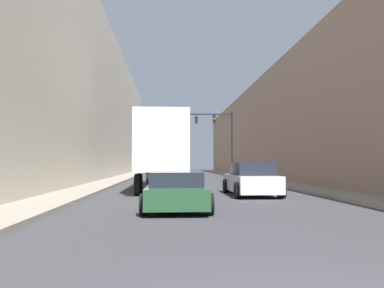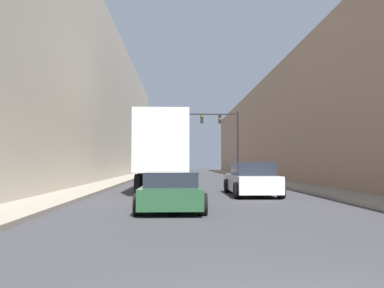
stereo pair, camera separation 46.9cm
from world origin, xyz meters
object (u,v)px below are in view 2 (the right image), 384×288
object	(u,v)px
semi_truck	(165,150)
suv_car	(251,180)
sedan_car	(172,191)
traffic_signal_gantry	(219,130)

from	to	relation	value
semi_truck	suv_car	world-z (taller)	semi_truck
sedan_car	suv_car	bearing A→B (deg)	53.90
traffic_signal_gantry	suv_car	bearing A→B (deg)	-92.10
sedan_car	traffic_signal_gantry	size ratio (longest dim) A/B	0.58
sedan_car	suv_car	distance (m)	6.18
sedan_car	traffic_signal_gantry	xyz separation A→B (m)	(4.42, 26.33, 4.36)
suv_car	sedan_car	bearing A→B (deg)	-126.10
semi_truck	sedan_car	size ratio (longest dim) A/B	2.89
semi_truck	traffic_signal_gantry	world-z (taller)	traffic_signal_gantry
sedan_car	suv_car	world-z (taller)	suv_car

